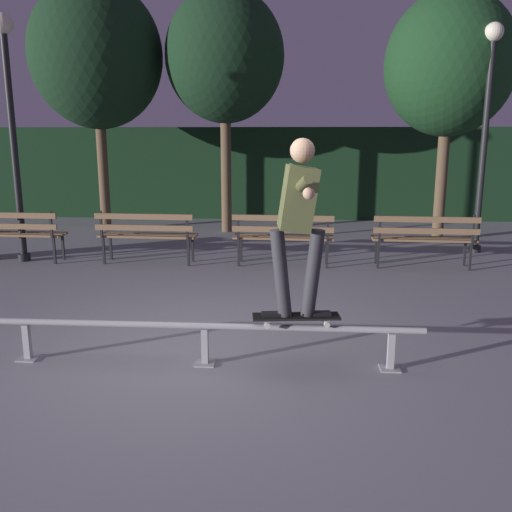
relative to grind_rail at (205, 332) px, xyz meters
The scene contains 14 objects.
ground_plane 0.40m from the grind_rail, 90.00° to the left, with size 90.00×90.00×0.00m, color gray.
hedge_backdrop 9.56m from the grind_rail, 90.00° to the left, with size 24.00×1.20×2.26m, color black.
grind_rail is the anchor object (origin of this frame).
skateboard 0.85m from the grind_rail, ahead, with size 0.80×0.28×0.09m.
skateboarder 1.38m from the grind_rail, ahead, with size 0.63×1.40×1.56m.
park_bench_leftmost 5.46m from the grind_rail, 134.07° to the left, with size 1.61×0.47×0.88m.
park_bench_left_center 4.24m from the grind_rail, 111.98° to the left, with size 1.61×0.47×0.88m.
park_bench_right_center 3.98m from the grind_rail, 80.86° to the left, with size 1.61×0.47×0.88m.
park_bench_rightmost 4.85m from the grind_rail, 54.04° to the left, with size 1.61×0.47×0.88m.
tree_far_right 7.95m from the grind_rail, 59.93° to the left, with size 2.43×2.43×4.70m.
tree_far_left 8.58m from the grind_rail, 115.27° to the left, with size 2.75×2.75×5.21m.
tree_behind_benches 7.87m from the grind_rail, 95.32° to the left, with size 2.45×2.45×5.00m.
lamp_post_right 6.99m from the grind_rail, 52.18° to the left, with size 0.32×0.32×3.90m.
lamp_post_left 5.88m from the grind_rail, 132.80° to the left, with size 0.32×0.32×3.90m.
Camera 1 is at (0.79, -4.92, 2.06)m, focal length 38.43 mm.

